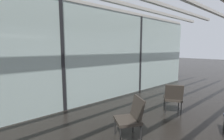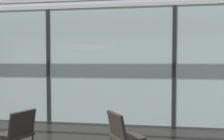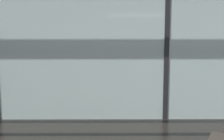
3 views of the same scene
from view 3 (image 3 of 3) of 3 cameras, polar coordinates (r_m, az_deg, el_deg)
glass_curtain_wall at (r=5.83m, az=11.06°, el=5.55°), size 14.00×0.08×3.21m
window_mullion_1 at (r=5.83m, az=11.06°, el=5.55°), size 0.10×0.12×3.21m
parked_airplane at (r=10.19m, az=4.45°, el=8.26°), size 12.28×3.90×3.90m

